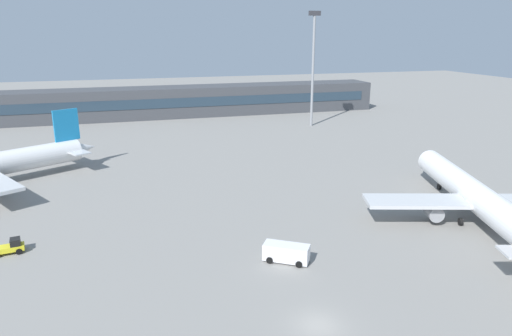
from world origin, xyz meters
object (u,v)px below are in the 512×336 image
baggage_tug_yellow (10,247)px  floodlight_tower_west (313,62)px  airplane_near (475,196)px  service_van_white (287,252)px

baggage_tug_yellow → floodlight_tower_west: floodlight_tower_west is taller
airplane_near → floodlight_tower_west: (4.91, 69.42, 14.03)m
service_van_white → airplane_near: bearing=8.6°
airplane_near → floodlight_tower_west: 70.99m
floodlight_tower_west → airplane_near: bearing=-94.0°
service_van_white → floodlight_tower_west: (34.45, 73.88, 16.29)m
floodlight_tower_west → service_van_white: bearing=-115.0°
airplane_near → baggage_tug_yellow: bearing=173.5°
airplane_near → floodlight_tower_west: size_ratio=1.43×
baggage_tug_yellow → service_van_white: size_ratio=0.69×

